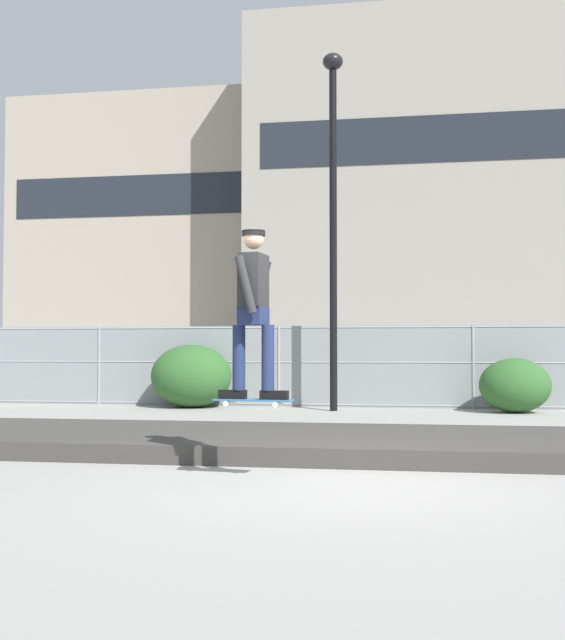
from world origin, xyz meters
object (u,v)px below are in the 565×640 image
at_px(skateboard, 253,400).
at_px(street_lamp, 333,191).
at_px(skater, 253,302).
at_px(parked_car_mid, 502,368).
at_px(parked_car_near, 283,367).
at_px(shrub_left, 191,376).
at_px(shrub_center, 515,385).

relative_size(skateboard, street_lamp, 0.11).
distance_m(skateboard, street_lamp, 9.62).
distance_m(skater, parked_car_mid, 13.28).
height_order(skater, parked_car_near, skater).
xyz_separation_m(street_lamp, shrub_left, (-3.25, 0.38, -4.02)).
xyz_separation_m(parked_car_mid, shrub_center, (-0.19, -3.78, -0.27)).
bearing_deg(shrub_center, parked_car_near, 145.87).
height_order(skateboard, skater, skater).
distance_m(street_lamp, parked_car_mid, 6.76).
bearing_deg(skater, skateboard, 3.58).
relative_size(parked_car_near, shrub_center, 3.04).
relative_size(skateboard, parked_car_mid, 0.18).
bearing_deg(parked_car_near, shrub_left, -114.72).
bearing_deg(parked_car_near, skateboard, -82.30).
relative_size(skater, parked_car_near, 0.39).
distance_m(parked_car_mid, shrub_center, 3.80).
xyz_separation_m(street_lamp, parked_car_near, (-1.69, 3.78, -3.89)).
relative_size(skater, shrub_center, 1.18).
height_order(skater, parked_car_mid, skater).
bearing_deg(shrub_center, street_lamp, -178.69).
bearing_deg(skater, shrub_left, 109.58).
xyz_separation_m(parked_car_near, shrub_center, (5.45, -3.69, -0.27)).
height_order(parked_car_near, shrub_center, parked_car_near).
xyz_separation_m(skater, shrub_left, (-3.26, 9.16, -1.08)).
bearing_deg(shrub_left, parked_car_near, 65.28).
distance_m(skater, shrub_left, 9.79).
distance_m(skater, parked_car_near, 12.71).
distance_m(skater, shrub_center, 9.70).
bearing_deg(skateboard, skater, -176.42).
xyz_separation_m(skater, street_lamp, (-0.01, 8.78, 2.94)).
bearing_deg(parked_car_mid, skater, -107.28).
relative_size(parked_car_near, shrub_left, 2.42).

